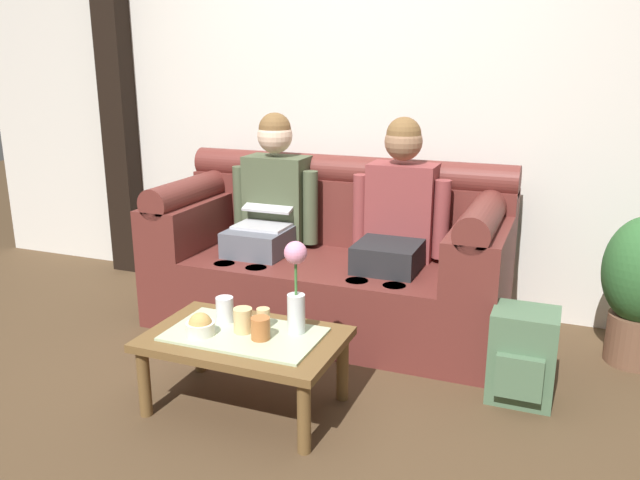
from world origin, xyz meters
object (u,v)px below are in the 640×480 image
Objects in this scene: person_left at (269,209)px; person_right at (397,221)px; cup_near_right at (225,309)px; cup_near_left at (263,318)px; snack_bowl at (200,326)px; backpack_right at (522,356)px; coffee_table at (245,344)px; cup_far_left at (260,328)px; couch at (331,261)px; flower_vase at (296,285)px; cup_far_center at (243,320)px.

person_left and person_right have the same top height.
cup_near_left is at bearing 1.99° from cup_near_right.
backpack_right is (1.32, 0.62, -0.19)m from snack_bowl.
coffee_table is at bearing -110.09° from person_right.
cup_near_right is 1.20× the size of cup_far_left.
cup_near_right is (-0.14, -0.99, 0.05)m from couch.
cup_far_left reaches higher than cup_near_left.
flower_vase is at bearing 1.62° from cup_near_right.
flower_vase is 4.29× the size of cup_far_left.
person_right is 12.55× the size of cup_far_left.
coffee_table is at bearing -46.38° from cup_far_center.
person_right reaches higher than cup_near_left.
person_left is (-0.39, -0.00, 0.28)m from couch.
couch is 0.48m from person_right.
cup_near_left is (0.44, -0.98, -0.25)m from person_left.
cup_near_left is 1.20m from backpack_right.
person_left is 1.20m from snack_bowl.
cup_near_left is at bearing 60.46° from coffee_table.
cup_near_left is (-0.34, -0.98, -0.25)m from person_right.
flower_vase is (0.21, 0.09, 0.28)m from coffee_table.
flower_vase is 0.24m from cup_near_left.
person_right reaches higher than backpack_right.
snack_bowl is at bearing -150.08° from cup_far_center.
cup_near_left is at bearing 37.99° from snack_bowl.
person_right is (0.39, -0.00, 0.28)m from couch.
cup_near_right is at bearing 155.03° from cup_far_left.
couch reaches higher than cup_near_left.
cup_near_right reaches higher than backpack_right.
cup_near_left is at bearing 111.02° from cup_far_left.
person_right is at bearing 61.65° from cup_near_right.
cup_far_left is at bearing -68.98° from cup_near_left.
cup_far_center is (-0.01, -1.06, 0.04)m from couch.
cup_near_left is 0.20× the size of backpack_right.
person_left is 1.23m from cup_far_left.
snack_bowl is at bearing -99.61° from cup_near_right.
cup_near_right reaches higher than coffee_table.
coffee_table is 0.11m from cup_far_center.
cup_near_left is 0.19m from cup_near_right.
snack_bowl reaches higher than backpack_right.
snack_bowl reaches higher than cup_near_left.
person_left is at bearing 160.66° from backpack_right.
couch is at bearing 89.51° from cup_far_center.
snack_bowl is 1.43× the size of cup_near_left.
flower_vase is 0.24m from cup_far_left.
backpack_right is at bearing 19.25° from cup_near_right.
person_right is 1.31m from snack_bowl.
snack_bowl is 1.46m from backpack_right.
cup_far_center is at bearing -70.17° from person_left.
cup_far_center reaches higher than snack_bowl.
person_left is at bearing 104.19° from cup_near_right.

